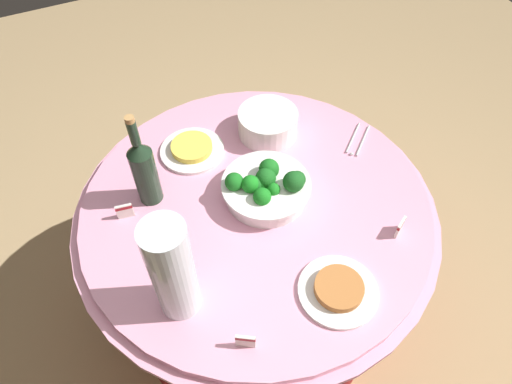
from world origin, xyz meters
TOP-DOWN VIEW (x-y plane):
  - ground_plane at (0.00, 0.00)m, footprint 6.00×6.00m
  - buffet_table at (0.00, 0.00)m, footprint 1.16×1.16m
  - broccoli_bowl at (-0.04, -0.01)m, footprint 0.28×0.28m
  - plate_stack at (-0.18, -0.26)m, footprint 0.21×0.21m
  - wine_bottle at (0.29, -0.16)m, footprint 0.07×0.07m
  - decorative_fruit_vase at (0.33, 0.22)m, footprint 0.11×0.11m
  - serving_tongs at (-0.44, -0.09)m, footprint 0.15×0.14m
  - food_plate_peanuts at (-0.06, 0.38)m, footprint 0.22×0.22m
  - food_plate_fried_egg at (0.10, -0.29)m, footprint 0.22×0.22m
  - label_placard_front at (0.22, 0.40)m, footprint 0.05×0.03m
  - label_placard_mid at (-0.33, 0.29)m, footprint 0.05×0.03m
  - label_placard_rear at (0.38, -0.12)m, footprint 0.05×0.02m

SIDE VIEW (x-z plane):
  - ground_plane at x=0.00m, z-range 0.00..0.00m
  - buffet_table at x=0.00m, z-range 0.01..0.75m
  - serving_tongs at x=-0.44m, z-range 0.74..0.75m
  - food_plate_fried_egg at x=0.10m, z-range 0.74..0.77m
  - food_plate_peanuts at x=-0.06m, z-range 0.74..0.77m
  - label_placard_front at x=0.22m, z-range 0.74..0.80m
  - label_placard_mid at x=-0.33m, z-range 0.74..0.80m
  - label_placard_rear at x=0.38m, z-range 0.74..0.80m
  - plate_stack at x=-0.18m, z-range 0.74..0.83m
  - broccoli_bowl at x=-0.04m, z-range 0.73..0.85m
  - wine_bottle at x=0.29m, z-range 0.70..1.04m
  - decorative_fruit_vase at x=0.33m, z-range 0.72..1.06m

